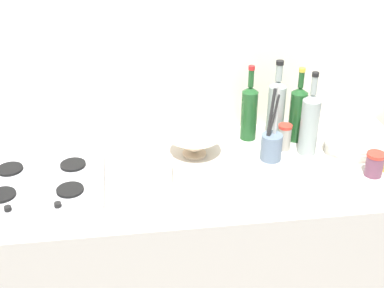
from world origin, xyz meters
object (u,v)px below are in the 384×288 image
wine_bottle_rightmost (276,109)px  condiment_jar_spare (375,164)px  utensil_crock (272,144)px  wine_bottle_mid_right (298,113)px  mixing_bowl (194,145)px  butter_dish (152,169)px  plate_stack (350,147)px  wine_bottle_leftmost (310,123)px  condiment_jar_front (284,137)px  wine_bottle_mid_left (249,111)px  stovetop_hob (40,183)px

wine_bottle_rightmost → condiment_jar_spare: (0.30, -0.33, -0.09)m
wine_bottle_rightmost → utensil_crock: size_ratio=1.15×
wine_bottle_mid_right → condiment_jar_spare: wine_bottle_mid_right is taller
wine_bottle_mid_right → condiment_jar_spare: bearing=-57.1°
wine_bottle_rightmost → mixing_bowl: (-0.35, -0.08, -0.10)m
wine_bottle_mid_right → butter_dish: bearing=-160.8°
mixing_bowl → butter_dish: size_ratio=1.45×
plate_stack → mixing_bowl: bearing=174.0°
utensil_crock → plate_stack: bearing=1.2°
wine_bottle_leftmost → condiment_jar_front: wine_bottle_leftmost is taller
plate_stack → wine_bottle_leftmost: size_ratio=0.60×
mixing_bowl → condiment_jar_spare: condiment_jar_spare is taller
wine_bottle_mid_left → wine_bottle_rightmost: (0.11, -0.03, 0.02)m
stovetop_hob → plate_stack: 1.22m
butter_dish → stovetop_hob: bearing=-179.2°
wine_bottle_rightmost → mixing_bowl: bearing=-166.8°
plate_stack → wine_bottle_leftmost: wine_bottle_leftmost is taller
butter_dish → wine_bottle_leftmost: bearing=9.1°
stovetop_hob → wine_bottle_mid_left: (0.84, 0.26, 0.11)m
mixing_bowl → condiment_jar_front: condiment_jar_front is taller
wine_bottle_mid_left → wine_bottle_rightmost: size_ratio=0.92×
plate_stack → wine_bottle_rightmost: bearing=151.6°
wine_bottle_mid_right → condiment_jar_spare: 0.38m
wine_bottle_rightmost → utensil_crock: bearing=-109.8°
wine_bottle_mid_left → wine_bottle_mid_right: (0.20, -0.04, -0.00)m
wine_bottle_leftmost → wine_bottle_mid_right: bearing=95.6°
wine_bottle_leftmost → utensil_crock: wine_bottle_leftmost is taller
wine_bottle_mid_left → condiment_jar_spare: (0.40, -0.35, -0.08)m
wine_bottle_leftmost → wine_bottle_mid_right: 0.12m
condiment_jar_front → mixing_bowl: bearing=179.9°
condiment_jar_spare → wine_bottle_leftmost: bearing=133.8°
butter_dish → condiment_jar_front: (0.55, 0.14, 0.02)m
wine_bottle_mid_right → wine_bottle_rightmost: size_ratio=0.91×
mixing_bowl → condiment_jar_spare: 0.69m
plate_stack → condiment_jar_spare: condiment_jar_spare is taller
wine_bottle_rightmost → mixing_bowl: wine_bottle_rightmost is taller
plate_stack → wine_bottle_mid_right: (-0.18, 0.14, 0.10)m
stovetop_hob → plate_stack: (1.22, 0.08, 0.01)m
wine_bottle_mid_left → utensil_crock: bearing=-74.9°
mixing_bowl → utensil_crock: (0.30, -0.07, 0.02)m
plate_stack → utensil_crock: utensil_crock is taller
condiment_jar_front → condiment_jar_spare: 0.37m
wine_bottle_mid_left → wine_bottle_mid_right: 0.20m
butter_dish → condiment_jar_spare: condiment_jar_spare is taller
plate_stack → wine_bottle_leftmost: (-0.17, 0.02, 0.11)m
wine_bottle_mid_right → condiment_jar_front: size_ratio=2.94×
wine_bottle_mid_right → utensil_crock: bearing=-135.2°
butter_dish → condiment_jar_spare: size_ratio=1.56×
wine_bottle_mid_right → wine_bottle_rightmost: 0.09m
wine_bottle_leftmost → mixing_bowl: bearing=174.8°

